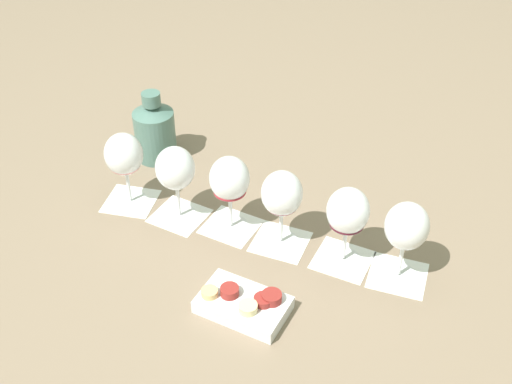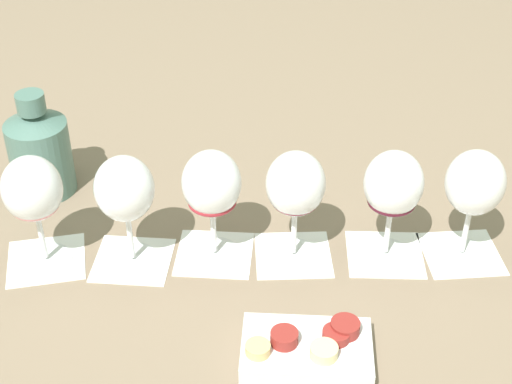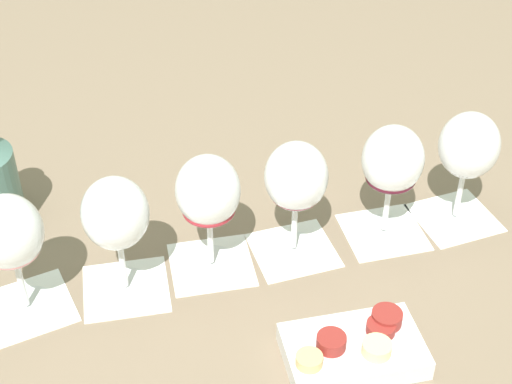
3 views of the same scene
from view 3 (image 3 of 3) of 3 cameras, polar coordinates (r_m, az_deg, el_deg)
The scene contains 14 objects.
ground_plane at distance 1.01m, azimuth -0.00°, elevation -4.98°, with size 8.00×8.00×0.00m, color #7F6B56.
tasting_card_0 at distance 0.99m, azimuth -16.29°, elevation -8.06°, with size 0.14×0.14×0.00m.
tasting_card_1 at distance 0.98m, azimuth -9.43°, elevation -6.92°, with size 0.14×0.14×0.00m.
tasting_card_2 at distance 1.00m, azimuth -3.26°, elevation -5.28°, with size 0.14×0.14×0.00m.
tasting_card_3 at distance 1.02m, azimuth 2.74°, elevation -4.23°, with size 0.14×0.14×0.00m.
tasting_card_4 at distance 1.06m, azimuth 9.24°, elevation -2.88°, with size 0.14×0.14×0.00m.
tasting_card_5 at distance 1.11m, azimuth 14.24°, elevation -1.81°, with size 0.14×0.14×0.00m.
wine_glass_0 at distance 0.91m, azimuth -17.49°, elevation -3.21°, with size 0.08×0.08×0.16m.
wine_glass_1 at distance 0.91m, azimuth -10.14°, elevation -1.96°, with size 0.08×0.08×0.16m.
wine_glass_2 at distance 0.93m, azimuth -3.50°, elevation -0.28°, with size 0.08×0.08×0.16m.
wine_glass_3 at distance 0.95m, azimuth 2.93°, elevation 0.72°, with size 0.08×0.08×0.16m.
wine_glass_4 at distance 1.00m, azimuth 9.87°, elevation 1.97°, with size 0.08×0.08×0.16m.
wine_glass_5 at distance 1.04m, azimuth 15.17°, elevation 2.89°, with size 0.08×0.08×0.16m.
snack_dish at distance 0.89m, azimuth 7.18°, elevation -11.23°, with size 0.17×0.18×0.04m.
Camera 3 is at (-0.63, -0.38, 0.69)m, focal length 55.00 mm.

